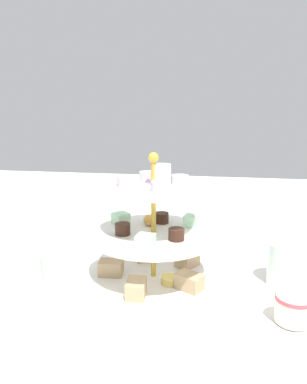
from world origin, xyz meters
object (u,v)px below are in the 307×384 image
at_px(water_glass_short_left, 284,264).
at_px(teacup_with_saucer, 293,311).
at_px(water_glass_tall_right, 23,292).
at_px(butter_knife_left, 68,242).
at_px(tiered_serving_stand, 154,244).

distance_m(water_glass_short_left, teacup_with_saucer, 0.14).
bearing_deg(water_glass_short_left, teacup_with_saucer, -94.29).
xyz_separation_m(water_glass_tall_right, butter_knife_left, (-0.08, 0.36, -0.06)).
xyz_separation_m(water_glass_tall_right, water_glass_short_left, (0.43, 0.21, -0.02)).
height_order(water_glass_short_left, butter_knife_left, water_glass_short_left).
bearing_deg(water_glass_tall_right, tiered_serving_stand, 46.26).
distance_m(water_glass_tall_right, teacup_with_saucer, 0.43).
xyz_separation_m(tiered_serving_stand, teacup_with_saucer, (0.25, -0.11, -0.05)).
bearing_deg(water_glass_tall_right, water_glass_short_left, 26.26).
bearing_deg(tiered_serving_stand, teacup_with_saucer, -24.90).
xyz_separation_m(tiered_serving_stand, water_glass_short_left, (0.26, 0.03, -0.04)).
bearing_deg(butter_knife_left, water_glass_short_left, 112.18).
bearing_deg(teacup_with_saucer, tiered_serving_stand, 155.10).
xyz_separation_m(water_glass_short_left, teacup_with_saucer, (-0.01, -0.14, -0.02)).
xyz_separation_m(teacup_with_saucer, butter_knife_left, (-0.50, 0.29, -0.02)).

